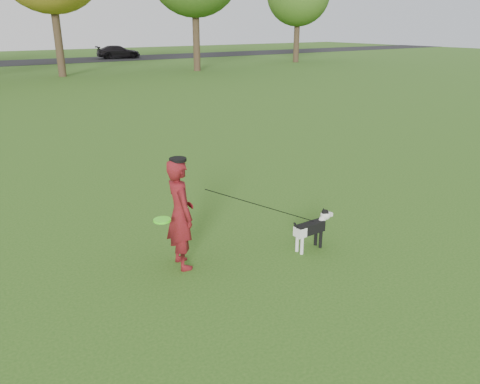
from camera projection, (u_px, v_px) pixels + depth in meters
ground at (263, 245)px, 7.20m from camera, size 120.00×120.00×0.00m
man at (180, 214)px, 6.34m from camera, size 0.44×0.61×1.56m
dog at (313, 226)px, 6.97m from camera, size 0.78×0.16×0.60m
car_right at (118, 52)px, 44.83m from camera, size 4.31×2.31×1.19m
man_held_items at (264, 207)px, 6.70m from camera, size 2.41×0.76×1.17m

